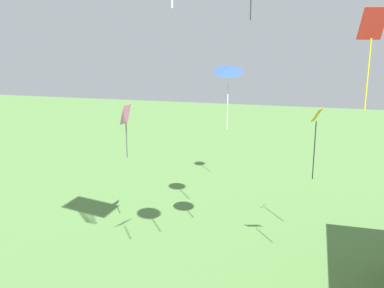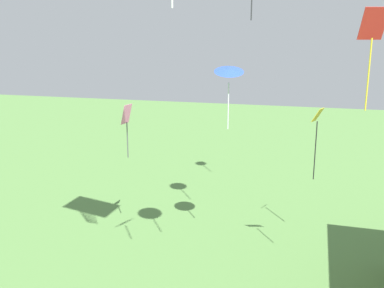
{
  "view_description": "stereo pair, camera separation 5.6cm",
  "coord_description": "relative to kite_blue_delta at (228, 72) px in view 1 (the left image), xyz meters",
  "views": [
    {
      "loc": [
        3.15,
        -3.8,
        9.24
      ],
      "look_at": [
        0.0,
        7.13,
        6.51
      ],
      "focal_mm": 40.0,
      "sensor_mm": 36.0,
      "label": 1
    },
    {
      "loc": [
        3.21,
        -3.78,
        9.24
      ],
      "look_at": [
        0.0,
        7.13,
        6.51
      ],
      "focal_mm": 40.0,
      "sensor_mm": 36.0,
      "label": 2
    }
  ],
  "objects": [
    {
      "name": "kite_pink_diamond",
      "position": [
        -4.86,
        0.58,
        -2.36
      ],
      "size": [
        0.31,
        0.68,
        2.51
      ],
      "color": "pink"
    },
    {
      "name": "kite_yellow_diamond",
      "position": [
        3.56,
        2.5,
        -2.79
      ],
      "size": [
        0.54,
        0.62,
        3.33
      ],
      "color": "yellow"
    },
    {
      "name": "kite_red_diamond",
      "position": [
        4.98,
        -2.62,
        1.31
      ],
      "size": [
        0.86,
        0.68,
        3.15
      ],
      "color": "red"
    },
    {
      "name": "kite_blue_delta",
      "position": [
        0.0,
        0.0,
        0.0
      ],
      "size": [
        1.48,
        1.45,
        2.65
      ],
      "color": "blue"
    }
  ]
}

